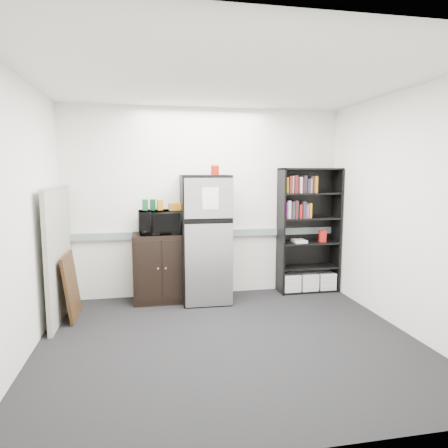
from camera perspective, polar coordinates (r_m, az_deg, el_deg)
name	(u,v)px	position (r m, az deg, el deg)	size (l,w,h in m)	color
floor	(229,341)	(4.44, 0.78, -16.37)	(4.00, 4.00, 0.00)	black
wall_back	(205,203)	(5.81, -2.70, 3.06)	(4.00, 0.02, 2.70)	white
wall_right	(404,212)	(4.90, 24.38, 1.59)	(0.02, 3.50, 2.70)	white
wall_left	(19,220)	(4.17, -27.18, 0.52)	(0.02, 3.50, 2.70)	white
ceiling	(230,79)	(4.16, 0.85, 20.02)	(4.00, 3.50, 0.02)	white
electrical_raceway	(206,234)	(5.83, -2.63, -1.38)	(3.92, 0.05, 0.10)	gray
wall_note	(181,189)	(5.75, -6.17, 4.98)	(0.14, 0.00, 0.10)	white
bookshelf	(308,231)	(6.09, 11.98, -1.03)	(0.90, 0.34, 1.85)	black
cubicle_partition	(59,253)	(5.26, -22.53, -3.87)	(0.06, 1.30, 1.62)	gray
cabinet	(161,267)	(5.64, -8.95, -6.15)	(0.76, 0.51, 0.95)	black
microwave	(160,222)	(5.51, -9.07, 0.27)	(0.58, 0.39, 0.32)	black
snack_box_a	(145,205)	(5.52, -11.20, 2.69)	(0.07, 0.05, 0.15)	#175126
snack_box_b	(153,205)	(5.52, -10.14, 2.71)	(0.07, 0.05, 0.15)	#0C351D
snack_box_c	(160,205)	(5.52, -9.14, 2.69)	(0.07, 0.05, 0.14)	#C58312
snack_bag	(176,207)	(5.48, -6.92, 2.48)	(0.18, 0.10, 0.10)	#BC7812
refrigerator	(205,239)	(5.53, -2.67, -2.10)	(0.67, 0.70, 1.75)	black
coffee_can	(215,169)	(5.61, -1.30, 7.87)	(0.12, 0.12, 0.16)	#A31307
framed_poster	(71,286)	(5.30, -20.96, -8.28)	(0.13, 0.62, 0.80)	black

